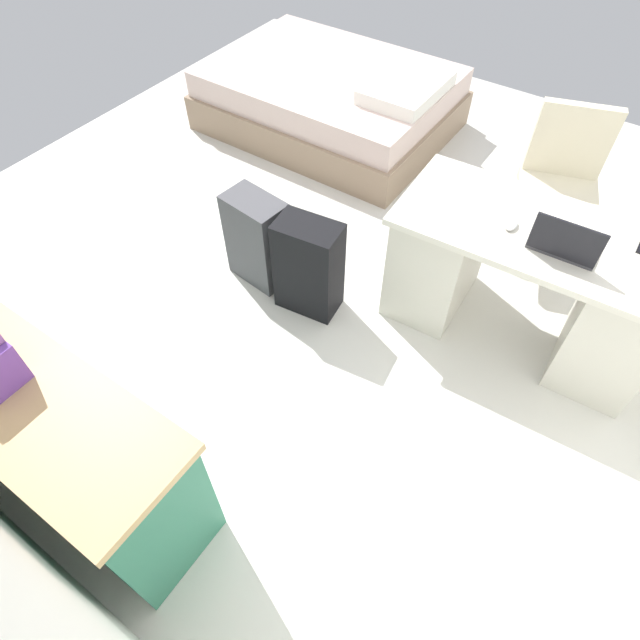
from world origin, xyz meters
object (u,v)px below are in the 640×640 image
object	(u,v)px
credenza	(29,418)
suitcase_black	(309,267)
office_chair	(554,197)
suitcase_spare_grey	(257,240)
desk	(525,282)
bed	(331,99)
laptop	(565,243)
computer_mouse	(511,224)

from	to	relation	value
credenza	suitcase_black	distance (m)	1.58
office_chair	suitcase_spare_grey	distance (m)	1.83
desk	suitcase_black	xyz separation A→B (m)	(1.07, 0.50, -0.08)
bed	laptop	bearing A→B (deg)	148.50
office_chair	laptop	bearing A→B (deg)	104.20
suitcase_black	suitcase_spare_grey	bearing A→B (deg)	-11.29
computer_mouse	office_chair	bearing A→B (deg)	-96.16
office_chair	suitcase_spare_grey	size ratio (longest dim) A/B	1.60
suitcase_spare_grey	computer_mouse	distance (m)	1.44
office_chair	computer_mouse	size ratio (longest dim) A/B	9.40
bed	suitcase_black	bearing A→B (deg)	119.83
credenza	laptop	world-z (taller)	laptop
suitcase_spare_grey	computer_mouse	xyz separation A→B (m)	(-1.31, -0.41, 0.46)
desk	suitcase_spare_grey	distance (m)	1.54
suitcase_black	laptop	xyz separation A→B (m)	(-1.17, -0.41, 0.48)
suitcase_black	laptop	bearing A→B (deg)	-168.15
suitcase_spare_grey	laptop	world-z (taller)	laptop
office_chair	suitcase_spare_grey	bearing A→B (deg)	42.25
desk	bed	xyz separation A→B (m)	(2.06, -1.24, -0.14)
credenza	suitcase_spare_grey	bearing A→B (deg)	-91.23
desk	computer_mouse	size ratio (longest dim) A/B	14.71
desk	office_chair	size ratio (longest dim) A/B	1.56
laptop	computer_mouse	distance (m)	0.27
suitcase_black	computer_mouse	distance (m)	1.10
bed	suitcase_spare_grey	xyz separation A→B (m)	(-0.60, 1.71, 0.05)
office_chair	suitcase_spare_grey	xyz separation A→B (m)	(1.35, 1.23, -0.13)
desk	credenza	world-z (taller)	credenza
credenza	desk	bearing A→B (deg)	-126.54
bed	credenza	bearing A→B (deg)	99.88
suitcase_black	suitcase_spare_grey	distance (m)	0.40
credenza	laptop	xyz separation A→B (m)	(-1.60, -1.93, 0.40)
desk	suitcase_spare_grey	xyz separation A→B (m)	(1.46, 0.47, -0.09)
desk	office_chair	bearing A→B (deg)	-81.78
suitcase_black	computer_mouse	xyz separation A→B (m)	(-0.91, -0.44, 0.45)
office_chair	suitcase_spare_grey	world-z (taller)	office_chair
suitcase_black	computer_mouse	world-z (taller)	computer_mouse
credenza	suitcase_spare_grey	world-z (taller)	credenza
office_chair	computer_mouse	xyz separation A→B (m)	(0.05, 0.82, 0.33)
desk	office_chair	distance (m)	0.77
bed	suitcase_spare_grey	bearing A→B (deg)	109.36
suitcase_spare_grey	suitcase_black	bearing A→B (deg)	-177.25
bed	suitcase_black	size ratio (longest dim) A/B	3.11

